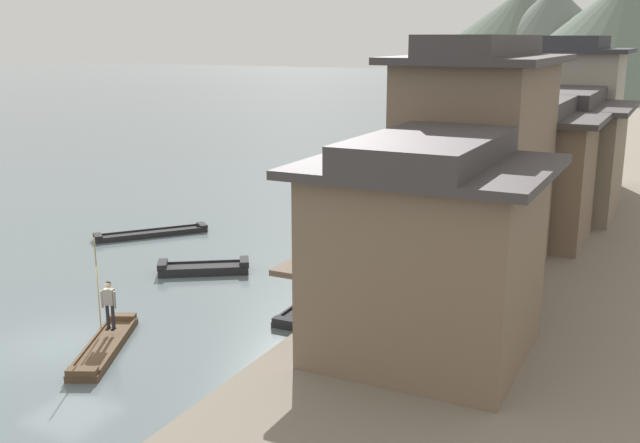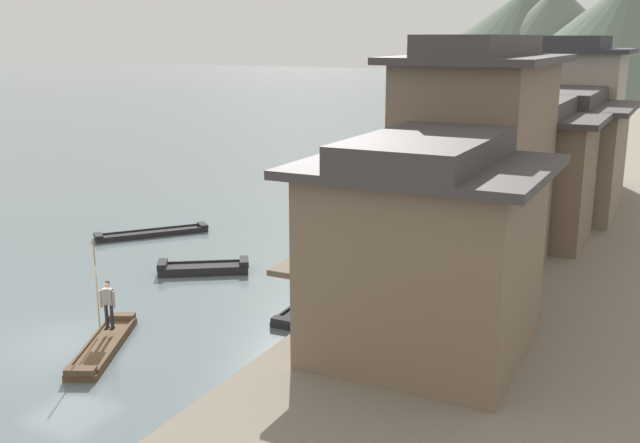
{
  "view_description": "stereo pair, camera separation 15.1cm",
  "coord_description": "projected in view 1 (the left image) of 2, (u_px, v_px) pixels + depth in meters",
  "views": [
    {
      "loc": [
        16.91,
        -15.86,
        9.43
      ],
      "look_at": [
        2.92,
        12.15,
        1.6
      ],
      "focal_mm": 41.48,
      "sensor_mm": 36.0,
      "label": 1
    },
    {
      "loc": [
        17.05,
        -15.79,
        9.43
      ],
      "look_at": [
        2.92,
        12.15,
        1.6
      ],
      "focal_mm": 41.48,
      "sensor_mm": 36.0,
      "label": 2
    }
  ],
  "objects": [
    {
      "name": "ground_plane",
      "position": [
        66.0,
        344.0,
        23.38
      ],
      "size": [
        400.0,
        400.0,
        0.0
      ],
      "primitive_type": "plane",
      "color": "slate"
    },
    {
      "name": "boat_moored_second",
      "position": [
        490.0,
        134.0,
        72.38
      ],
      "size": [
        4.82,
        3.17,
        0.52
      ],
      "color": "#33281E",
      "rests_on": "ground"
    },
    {
      "name": "boat_midriver_drifting",
      "position": [
        485.0,
        167.0,
        53.66
      ],
      "size": [
        1.51,
        5.51,
        0.71
      ],
      "color": "#232326",
      "rests_on": "ground"
    },
    {
      "name": "hill_far_centre",
      "position": [
        552.0,
        37.0,
        139.26
      ],
      "size": [
        42.01,
        42.01,
        18.86
      ],
      "primitive_type": "cone",
      "color": "slate",
      "rests_on": "ground"
    },
    {
      "name": "mooring_post_dock_mid",
      "position": [
        410.0,
        244.0,
        30.18
      ],
      "size": [
        0.2,
        0.2,
        0.87
      ],
      "primitive_type": "cylinder",
      "color": "#473828",
      "rests_on": "riverbank_right"
    },
    {
      "name": "boat_moored_third",
      "position": [
        204.0,
        269.0,
        30.38
      ],
      "size": [
        3.65,
        2.94,
        0.53
      ],
      "color": "#232326",
      "rests_on": "ground"
    },
    {
      "name": "boat_upstream_distant",
      "position": [
        450.0,
        197.0,
        44.13
      ],
      "size": [
        1.85,
        5.77,
        0.46
      ],
      "color": "brown",
      "rests_on": "ground"
    },
    {
      "name": "house_waterfront_nearest",
      "position": [
        426.0,
        249.0,
        20.27
      ],
      "size": [
        6.66,
        6.22,
        6.14
      ],
      "color": "#75604C",
      "rests_on": "riverbank_right"
    },
    {
      "name": "house_waterfront_tall",
      "position": [
        525.0,
        171.0,
        32.1
      ],
      "size": [
        6.49,
        5.45,
        6.14
      ],
      "color": "#75604C",
      "rests_on": "riverbank_right"
    },
    {
      "name": "hill_far_west",
      "position": [
        521.0,
        37.0,
        145.18
      ],
      "size": [
        52.7,
        52.7,
        18.71
      ],
      "primitive_type": "cone",
      "color": "#5B6B5B",
      "rests_on": "ground"
    },
    {
      "name": "mooring_post_dock_near",
      "position": [
        336.0,
        300.0,
        24.0
      ],
      "size": [
        0.2,
        0.2,
        0.7
      ],
      "primitive_type": "cylinder",
      "color": "#473828",
      "rests_on": "riverbank_right"
    },
    {
      "name": "boat_moored_far",
      "position": [
        152.0,
        234.0,
        36.04
      ],
      "size": [
        4.12,
        4.77,
        0.34
      ],
      "color": "#232326",
      "rests_on": "ground"
    },
    {
      "name": "house_waterfront_narrow",
      "position": [
        556.0,
        152.0,
        37.42
      ],
      "size": [
        7.11,
        7.4,
        6.14
      ],
      "color": "#7F705B",
      "rests_on": "riverbank_right"
    },
    {
      "name": "house_waterfront_second",
      "position": [
        476.0,
        162.0,
        26.61
      ],
      "size": [
        5.43,
        8.03,
        8.74
      ],
      "color": "#75604C",
      "rests_on": "riverbank_right"
    },
    {
      "name": "boat_foreground_poled",
      "position": [
        104.0,
        347.0,
        22.84
      ],
      "size": [
        2.81,
        4.46,
        0.38
      ],
      "color": "brown",
      "rests_on": "ground"
    },
    {
      "name": "hill_far_east",
      "position": [
        624.0,
        35.0,
        128.45
      ],
      "size": [
        50.83,
        50.83,
        19.53
      ],
      "primitive_type": "cone",
      "color": "#5B6B5B",
      "rests_on": "ground"
    },
    {
      "name": "boat_moored_nearest",
      "position": [
        445.0,
        144.0,
        65.31
      ],
      "size": [
        5.63,
        1.61,
        0.74
      ],
      "color": "brown",
      "rests_on": "ground"
    },
    {
      "name": "boat_midriver_upstream",
      "position": [
        308.0,
        305.0,
        26.17
      ],
      "size": [
        0.99,
        3.97,
        0.61
      ],
      "color": "#232326",
      "rests_on": "ground"
    },
    {
      "name": "boatman_person",
      "position": [
        108.0,
        299.0,
        23.3
      ],
      "size": [
        0.53,
        0.35,
        3.04
      ],
      "color": "black",
      "rests_on": "boat_foreground_poled"
    },
    {
      "name": "house_waterfront_far",
      "position": [
        570.0,
        114.0,
        42.87
      ],
      "size": [
        6.34,
        6.18,
        8.74
      ],
      "color": "gray",
      "rests_on": "riverbank_right"
    }
  ]
}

